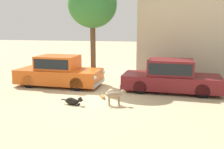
{
  "coord_description": "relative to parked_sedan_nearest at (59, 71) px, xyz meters",
  "views": [
    {
      "loc": [
        2.77,
        -10.29,
        2.99
      ],
      "look_at": [
        0.53,
        0.2,
        0.9
      ],
      "focal_mm": 39.37,
      "sensor_mm": 36.0,
      "label": 1
    }
  ],
  "objects": [
    {
      "name": "ground_plane",
      "position": [
        2.49,
        -1.25,
        -0.76
      ],
      "size": [
        80.0,
        80.0,
        0.0
      ],
      "primitive_type": "plane",
      "color": "tan"
    },
    {
      "name": "stray_dog_tan",
      "position": [
        3.49,
        -2.6,
        -0.35
      ],
      "size": [
        0.93,
        0.4,
        0.64
      ],
      "rotation": [
        0.0,
        0.0,
        0.33
      ],
      "color": "#997F60",
      "rests_on": "ground_plane"
    },
    {
      "name": "parked_sedan_second",
      "position": [
        5.59,
        -0.02,
        -0.01
      ],
      "size": [
        4.64,
        1.94,
        1.52
      ],
      "rotation": [
        0.0,
        0.0,
        -0.04
      ],
      "color": "maroon",
      "rests_on": "ground_plane"
    },
    {
      "name": "acacia_tree_left",
      "position": [
        1.54,
        1.02,
        3.33
      ],
      "size": [
        2.54,
        2.28,
        5.33
      ],
      "color": "brown",
      "rests_on": "ground_plane"
    },
    {
      "name": "parked_sedan_nearest",
      "position": [
        0.0,
        0.0,
        0.0
      ],
      "size": [
        4.46,
        1.93,
        1.55
      ],
      "rotation": [
        0.0,
        0.0,
        -0.03
      ],
      "color": "#D15619",
      "rests_on": "ground_plane"
    },
    {
      "name": "stray_cat",
      "position": [
        2.77,
        -1.77,
        -0.69
      ],
      "size": [
        0.36,
        0.62,
        0.15
      ],
      "rotation": [
        0.0,
        0.0,
        5.19
      ],
      "color": "#B77F3D",
      "rests_on": "ground_plane"
    },
    {
      "name": "stray_dog_spotted",
      "position": [
        1.85,
        -2.89,
        -0.6
      ],
      "size": [
        0.99,
        0.33,
        0.36
      ],
      "rotation": [
        0.0,
        0.0,
        6.11
      ],
      "color": "black",
      "rests_on": "ground_plane"
    }
  ]
}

